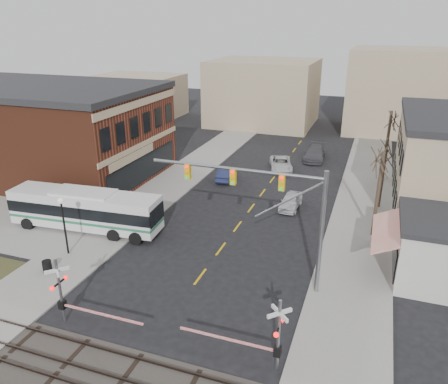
{
  "coord_description": "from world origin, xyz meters",
  "views": [
    {
      "loc": [
        9.81,
        -20.81,
        15.85
      ],
      "look_at": [
        -0.67,
        8.57,
        3.5
      ],
      "focal_mm": 35.0,
      "sensor_mm": 36.0,
      "label": 1
    }
  ],
  "objects_px": {
    "rr_crossing_east": "(270,335)",
    "pedestrian_far": "(115,209)",
    "pedestrian_near": "(105,224)",
    "transit_bus": "(85,209)",
    "car_a": "(291,201)",
    "car_d": "(315,153)",
    "trash_bin": "(47,266)",
    "car_b": "(227,173)",
    "traffic_signal_mast": "(273,201)",
    "street_lamp": "(63,214)",
    "rr_crossing_west": "(67,293)",
    "car_c": "(281,164)"
  },
  "relations": [
    {
      "from": "car_d",
      "to": "pedestrian_near",
      "type": "relative_size",
      "value": 3.51
    },
    {
      "from": "transit_bus",
      "to": "car_a",
      "type": "bearing_deg",
      "value": 33.83
    },
    {
      "from": "trash_bin",
      "to": "car_a",
      "type": "bearing_deg",
      "value": 51.07
    },
    {
      "from": "rr_crossing_west",
      "to": "car_c",
      "type": "distance_m",
      "value": 30.82
    },
    {
      "from": "car_b",
      "to": "car_d",
      "type": "bearing_deg",
      "value": -132.7
    },
    {
      "from": "street_lamp",
      "to": "car_d",
      "type": "height_order",
      "value": "street_lamp"
    },
    {
      "from": "car_d",
      "to": "trash_bin",
      "type": "bearing_deg",
      "value": -112.98
    },
    {
      "from": "transit_bus",
      "to": "car_a",
      "type": "height_order",
      "value": "transit_bus"
    },
    {
      "from": "traffic_signal_mast",
      "to": "pedestrian_far",
      "type": "height_order",
      "value": "traffic_signal_mast"
    },
    {
      "from": "car_d",
      "to": "car_a",
      "type": "bearing_deg",
      "value": -90.22
    },
    {
      "from": "pedestrian_near",
      "to": "transit_bus",
      "type": "bearing_deg",
      "value": 75.98
    },
    {
      "from": "trash_bin",
      "to": "car_c",
      "type": "bearing_deg",
      "value": 69.66
    },
    {
      "from": "car_b",
      "to": "street_lamp",
      "type": "bearing_deg",
      "value": 67.73
    },
    {
      "from": "traffic_signal_mast",
      "to": "rr_crossing_west",
      "type": "height_order",
      "value": "traffic_signal_mast"
    },
    {
      "from": "rr_crossing_west",
      "to": "car_c",
      "type": "bearing_deg",
      "value": 80.43
    },
    {
      "from": "transit_bus",
      "to": "traffic_signal_mast",
      "type": "bearing_deg",
      "value": -9.39
    },
    {
      "from": "transit_bus",
      "to": "street_lamp",
      "type": "relative_size",
      "value": 2.89
    },
    {
      "from": "transit_bus",
      "to": "traffic_signal_mast",
      "type": "height_order",
      "value": "traffic_signal_mast"
    },
    {
      "from": "car_a",
      "to": "car_b",
      "type": "relative_size",
      "value": 0.95
    },
    {
      "from": "rr_crossing_east",
      "to": "pedestrian_near",
      "type": "distance_m",
      "value": 18.23
    },
    {
      "from": "rr_crossing_east",
      "to": "car_d",
      "type": "height_order",
      "value": "rr_crossing_east"
    },
    {
      "from": "pedestrian_near",
      "to": "rr_crossing_east",
      "type": "bearing_deg",
      "value": -126.62
    },
    {
      "from": "rr_crossing_east",
      "to": "transit_bus",
      "type": "bearing_deg",
      "value": 150.87
    },
    {
      "from": "car_b",
      "to": "pedestrian_far",
      "type": "relative_size",
      "value": 2.48
    },
    {
      "from": "rr_crossing_west",
      "to": "rr_crossing_east",
      "type": "xyz_separation_m",
      "value": [
        11.27,
        0.42,
        0.0
      ]
    },
    {
      "from": "car_c",
      "to": "pedestrian_far",
      "type": "bearing_deg",
      "value": -137.48
    },
    {
      "from": "rr_crossing_east",
      "to": "pedestrian_far",
      "type": "bearing_deg",
      "value": 143.34
    },
    {
      "from": "rr_crossing_west",
      "to": "pedestrian_near",
      "type": "relative_size",
      "value": 3.46
    },
    {
      "from": "trash_bin",
      "to": "car_b",
      "type": "bearing_deg",
      "value": 76.39
    },
    {
      "from": "car_a",
      "to": "traffic_signal_mast",
      "type": "bearing_deg",
      "value": -82.99
    },
    {
      "from": "traffic_signal_mast",
      "to": "street_lamp",
      "type": "relative_size",
      "value": 2.53
    },
    {
      "from": "rr_crossing_west",
      "to": "car_a",
      "type": "xyz_separation_m",
      "value": [
        8.36,
        19.96,
        -1.3
      ]
    },
    {
      "from": "trash_bin",
      "to": "pedestrian_far",
      "type": "xyz_separation_m",
      "value": [
        -0.47,
        8.95,
        0.44
      ]
    },
    {
      "from": "pedestrian_near",
      "to": "car_a",
      "type": "bearing_deg",
      "value": -56.7
    },
    {
      "from": "transit_bus",
      "to": "trash_bin",
      "type": "distance_m",
      "value": 6.73
    },
    {
      "from": "rr_crossing_east",
      "to": "car_b",
      "type": "xyz_separation_m",
      "value": [
        -10.83,
        24.75,
        -1.28
      ]
    },
    {
      "from": "rr_crossing_west",
      "to": "car_a",
      "type": "distance_m",
      "value": 21.68
    },
    {
      "from": "rr_crossing_west",
      "to": "rr_crossing_east",
      "type": "bearing_deg",
      "value": 2.12
    },
    {
      "from": "transit_bus",
      "to": "rr_crossing_east",
      "type": "xyz_separation_m",
      "value": [
        17.51,
        -9.76,
        0.17
      ]
    },
    {
      "from": "rr_crossing_east",
      "to": "car_a",
      "type": "distance_m",
      "value": 19.81
    },
    {
      "from": "transit_bus",
      "to": "car_c",
      "type": "xyz_separation_m",
      "value": [
        11.37,
        20.19,
        -1.1
      ]
    },
    {
      "from": "car_b",
      "to": "car_d",
      "type": "relative_size",
      "value": 0.73
    },
    {
      "from": "rr_crossing_west",
      "to": "pedestrian_far",
      "type": "xyz_separation_m",
      "value": [
        -5.22,
        12.68,
        -1.01
      ]
    },
    {
      "from": "traffic_signal_mast",
      "to": "pedestrian_near",
      "type": "relative_size",
      "value": 6.77
    },
    {
      "from": "car_d",
      "to": "street_lamp",
      "type": "bearing_deg",
      "value": -115.21
    },
    {
      "from": "traffic_signal_mast",
      "to": "pedestrian_near",
      "type": "bearing_deg",
      "value": 170.52
    },
    {
      "from": "rr_crossing_west",
      "to": "pedestrian_near",
      "type": "bearing_deg",
      "value": 113.43
    },
    {
      "from": "car_b",
      "to": "pedestrian_near",
      "type": "height_order",
      "value": "pedestrian_near"
    },
    {
      "from": "transit_bus",
      "to": "car_d",
      "type": "distance_m",
      "value": 29.22
    },
    {
      "from": "transit_bus",
      "to": "street_lamp",
      "type": "height_order",
      "value": "street_lamp"
    }
  ]
}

